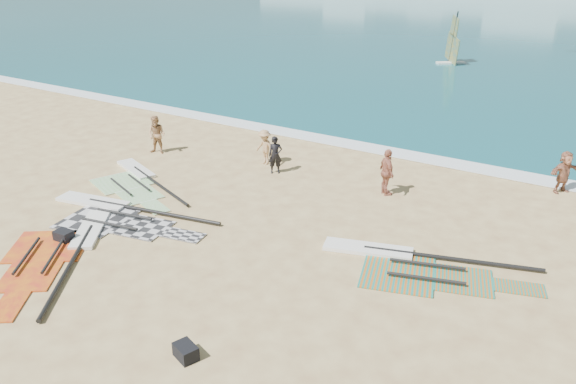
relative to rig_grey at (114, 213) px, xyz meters
The scene contains 14 objects.
ground 4.60m from the rig_grey, 13.40° to the right, with size 300.00×300.00×0.00m, color #D7C07D.
surf_line 12.09m from the rig_grey, 68.30° to the left, with size 300.00×1.20×0.04m, color white.
rig_grey is the anchor object (origin of this frame).
rig_green 3.03m from the rig_grey, 122.28° to the left, with size 5.63×3.52×0.20m.
rig_orange 10.11m from the rig_grey, 12.82° to the left, with size 6.44×3.54×0.20m.
rig_red 2.66m from the rig_grey, 75.95° to the right, with size 4.72×6.03×0.20m.
gear_bag_near 2.16m from the rig_grey, 85.40° to the right, with size 0.56×0.40×0.35m, color black.
gear_bag_far 8.30m from the rig_grey, 30.91° to the right, with size 0.56×0.39×0.34m, color black.
person_wetsuit 6.84m from the rig_grey, 68.51° to the left, with size 0.56×0.37×1.54m, color black.
beachgoer_left 6.53m from the rig_grey, 121.03° to the left, with size 0.83×0.65×1.71m, color tan.
beachgoer_mid 7.16m from the rig_grey, 77.56° to the left, with size 0.98×0.56×1.52m, color tan.
beachgoer_back 9.85m from the rig_grey, 42.82° to the left, with size 1.04×0.43×1.77m, color #AB654E.
beachgoer_right 16.45m from the rig_grey, 39.42° to the left, with size 1.50×0.48×1.61m, color #A4694D.
windsurfer_left 34.38m from the rig_grey, 88.38° to the left, with size 2.20×2.23×4.17m.
Camera 1 is at (9.96, -10.48, 8.34)m, focal length 35.00 mm.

